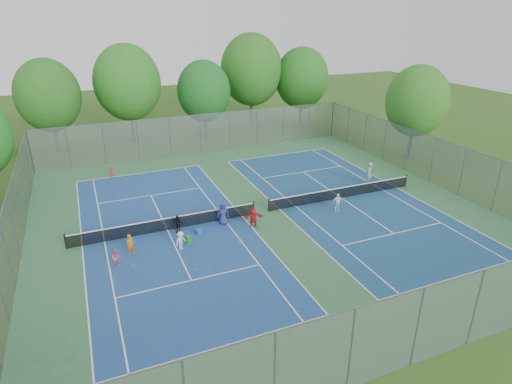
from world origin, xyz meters
TOP-DOWN VIEW (x-y plane):
  - ground at (0.00, 0.00)m, footprint 120.00×120.00m
  - court_pad at (0.00, 0.00)m, footprint 32.00×32.00m
  - court_left at (-7.00, 0.00)m, footprint 10.97×23.77m
  - court_right at (7.00, 0.00)m, footprint 10.97×23.77m
  - net_left at (-7.00, 0.00)m, footprint 12.87×0.10m
  - net_right at (7.00, 0.00)m, footprint 12.87×0.10m
  - fence_north at (0.00, 16.00)m, footprint 32.00×0.10m
  - fence_south at (0.00, -16.00)m, footprint 32.00×0.10m
  - fence_west at (-16.00, 0.00)m, footprint 0.10×32.00m
  - fence_east at (16.00, 0.00)m, footprint 0.10×32.00m
  - tree_nw at (-14.00, 22.00)m, footprint 6.40×6.40m
  - tree_nl at (-6.00, 23.00)m, footprint 7.20×7.20m
  - tree_nc at (2.00, 21.00)m, footprint 6.00×6.00m
  - tree_nr at (9.00, 24.00)m, footprint 7.60×7.60m
  - tree_ne at (15.00, 22.00)m, footprint 6.60×6.60m
  - tree_side_e at (19.00, 6.00)m, footprint 6.00×6.00m
  - ball_crate at (-5.17, -1.32)m, footprint 0.51×0.51m
  - ball_hopper at (-6.12, -2.35)m, footprint 0.35×0.35m
  - student_a at (-9.68, -2.21)m, footprint 0.59×0.50m
  - student_b at (-10.67, -3.22)m, footprint 0.52×0.41m
  - student_c at (-6.71, -2.83)m, footprint 0.93×0.82m
  - student_d at (-6.38, -0.60)m, footprint 0.82×0.66m
  - student_e at (-3.16, -0.60)m, footprint 0.93×0.74m
  - student_f at (-1.36, -1.79)m, footprint 1.44×0.70m
  - child_far_baseline at (-9.48, 11.74)m, footprint 0.70×0.48m
  - instructor at (10.63, 1.49)m, footprint 0.88×0.85m
  - teen_court_b at (5.36, -1.89)m, footprint 0.90×0.54m
  - tennis_ball_0 at (-2.51, -5.37)m, footprint 0.07×0.07m
  - tennis_ball_1 at (-3.11, -3.52)m, footprint 0.07×0.07m
  - tennis_ball_2 at (-9.85, -3.47)m, footprint 0.07×0.07m
  - tennis_ball_3 at (-7.43, -5.29)m, footprint 0.07×0.07m
  - tennis_ball_4 at (-2.88, -3.09)m, footprint 0.07×0.07m
  - tennis_ball_5 at (-9.77, -3.70)m, footprint 0.07×0.07m
  - tennis_ball_6 at (-7.99, -2.26)m, footprint 0.07×0.07m
  - tennis_ball_7 at (-6.53, -5.46)m, footprint 0.07×0.07m
  - tennis_ball_8 at (-5.66, -5.65)m, footprint 0.07×0.07m
  - tennis_ball_9 at (-10.39, -6.51)m, footprint 0.07×0.07m

SIDE VIEW (x-z plane):
  - ground at x=0.00m, z-range 0.00..0.00m
  - court_pad at x=0.00m, z-range 0.00..0.01m
  - court_left at x=-7.00m, z-range 0.01..0.02m
  - court_right at x=7.00m, z-range 0.01..0.02m
  - tennis_ball_0 at x=-2.51m, z-range 0.00..0.07m
  - tennis_ball_1 at x=-3.11m, z-range 0.00..0.07m
  - tennis_ball_2 at x=-9.85m, z-range 0.00..0.07m
  - tennis_ball_3 at x=-7.43m, z-range 0.00..0.07m
  - tennis_ball_4 at x=-2.88m, z-range 0.00..0.07m
  - tennis_ball_5 at x=-9.77m, z-range 0.00..0.07m
  - tennis_ball_6 at x=-7.99m, z-range 0.00..0.07m
  - tennis_ball_7 at x=-6.53m, z-range 0.00..0.07m
  - tennis_ball_8 at x=-5.66m, z-range 0.00..0.07m
  - tennis_ball_9 at x=-10.39m, z-range 0.00..0.07m
  - ball_crate at x=-5.17m, z-range 0.00..0.34m
  - ball_hopper at x=-6.12m, z-range 0.00..0.59m
  - net_left at x=-7.00m, z-range 0.00..0.91m
  - net_right at x=7.00m, z-range 0.00..0.91m
  - child_far_baseline at x=-9.48m, z-range 0.00..1.00m
  - student_b at x=-10.67m, z-range 0.00..1.06m
  - student_c at x=-6.71m, z-range 0.00..1.25m
  - student_d at x=-6.38m, z-range 0.00..1.30m
  - student_a at x=-9.68m, z-range 0.00..1.36m
  - teen_court_b at x=5.36m, z-range 0.00..1.43m
  - student_f at x=-1.36m, z-range 0.00..1.49m
  - student_e at x=-3.16m, z-range 0.00..1.66m
  - instructor at x=10.63m, z-range 0.00..2.03m
  - fence_north at x=0.00m, z-range 0.00..4.00m
  - fence_south at x=0.00m, z-range 0.00..4.00m
  - fence_west at x=-16.00m, z-range 0.00..4.00m
  - fence_east at x=16.00m, z-range 0.00..4.00m
  - tree_nc at x=2.00m, z-range 0.97..9.82m
  - tree_side_e at x=19.00m, z-range 1.14..10.34m
  - tree_nw at x=-14.00m, z-range 1.10..10.68m
  - tree_ne at x=15.00m, z-range 1.08..10.85m
  - tree_nl at x=-6.00m, z-range 1.20..11.89m
  - tree_nr at x=9.00m, z-range 1.33..12.75m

